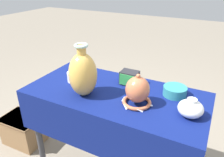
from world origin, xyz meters
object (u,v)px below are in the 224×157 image
at_px(pot_squat_ivory, 75,77).
at_px(jar_round_porcelain, 191,108).
at_px(mosaic_tile_box, 129,78).
at_px(pot_squat_teal, 175,91).
at_px(wooden_crate, 23,129).
at_px(vase_tall_bulbous, 83,74).
at_px(vase_dome_bell, 137,92).

height_order(pot_squat_ivory, jar_round_porcelain, jar_round_porcelain).
xyz_separation_m(mosaic_tile_box, jar_round_porcelain, (0.44, -0.20, 0.00)).
height_order(pot_squat_teal, jar_round_porcelain, jar_round_porcelain).
bearing_deg(wooden_crate, vase_tall_bulbous, -6.72).
relative_size(pot_squat_teal, wooden_crate, 0.40).
bearing_deg(wooden_crate, jar_round_porcelain, -1.70).
bearing_deg(pot_squat_teal, vase_dome_bell, -130.68).
bearing_deg(vase_dome_bell, pot_squat_ivory, 171.19).
distance_m(jar_round_porcelain, wooden_crate, 1.55).
bearing_deg(mosaic_tile_box, wooden_crate, -167.84).
relative_size(mosaic_tile_box, jar_round_porcelain, 0.89).
height_order(vase_tall_bulbous, vase_dome_bell, vase_tall_bulbous).
xyz_separation_m(jar_round_porcelain, wooden_crate, (-1.41, -0.00, -0.66)).
height_order(mosaic_tile_box, pot_squat_teal, mosaic_tile_box).
bearing_deg(pot_squat_ivory, pot_squat_teal, 10.41).
height_order(vase_tall_bulbous, pot_squat_teal, vase_tall_bulbous).
bearing_deg(pot_squat_teal, jar_round_porcelain, -56.25).
relative_size(jar_round_porcelain, wooden_crate, 0.37).
xyz_separation_m(mosaic_tile_box, pot_squat_teal, (0.32, -0.01, -0.02)).
height_order(pot_squat_teal, pot_squat_ivory, pot_squat_ivory).
bearing_deg(vase_dome_bell, vase_tall_bulbous, -171.50).
height_order(vase_dome_bell, pot_squat_ivory, vase_dome_bell).
distance_m(vase_dome_bell, pot_squat_ivory, 0.52).
height_order(mosaic_tile_box, pot_squat_ivory, mosaic_tile_box).
xyz_separation_m(vase_tall_bulbous, jar_round_porcelain, (0.64, 0.07, -0.10)).
xyz_separation_m(vase_dome_bell, pot_squat_ivory, (-0.51, 0.08, -0.05)).
distance_m(vase_dome_bell, jar_round_porcelain, 0.30).
xyz_separation_m(vase_dome_bell, mosaic_tile_box, (-0.14, 0.22, -0.03)).
bearing_deg(wooden_crate, mosaic_tile_box, 10.06).
bearing_deg(pot_squat_teal, wooden_crate, -171.54).
relative_size(vase_tall_bulbous, pot_squat_ivory, 3.23).
distance_m(vase_dome_bell, mosaic_tile_box, 0.26).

